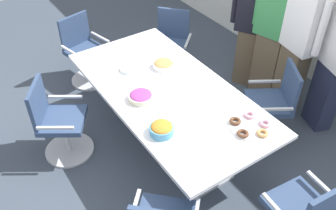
{
  "coord_description": "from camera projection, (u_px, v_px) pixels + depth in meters",
  "views": [
    {
      "loc": [
        2.52,
        -1.69,
        3.08
      ],
      "look_at": [
        0.0,
        0.0,
        0.55
      ],
      "focal_mm": 39.67,
      "sensor_mm": 36.0,
      "label": 1
    }
  ],
  "objects": [
    {
      "name": "ground_plane",
      "position": [
        168.0,
        142.0,
        4.31
      ],
      "size": [
        10.0,
        10.0,
        0.01
      ],
      "primitive_type": "cube",
      "color": "#3D4754"
    },
    {
      "name": "conference_table",
      "position": [
        168.0,
        100.0,
        3.9
      ],
      "size": [
        2.4,
        1.2,
        0.75
      ],
      "color": "white",
      "rests_on": "ground"
    },
    {
      "name": "office_chair_0",
      "position": [
        58.0,
        124.0,
        3.93
      ],
      "size": [
        0.75,
        0.75,
        0.91
      ],
      "rotation": [
        0.0,
        0.0,
        -0.58
      ],
      "color": "silver",
      "rests_on": "ground"
    },
    {
      "name": "office_chair_3",
      "position": [
        272.0,
        107.0,
        4.15
      ],
      "size": [
        0.74,
        0.74,
        0.91
      ],
      "rotation": [
        0.0,
        0.0,
        -3.7
      ],
      "color": "silver",
      "rests_on": "ground"
    },
    {
      "name": "office_chair_4",
      "position": [
        171.0,
        48.0,
        5.12
      ],
      "size": [
        0.76,
        0.76,
        0.91
      ],
      "rotation": [
        0.0,
        0.0,
        -2.4
      ],
      "color": "silver",
      "rests_on": "ground"
    },
    {
      "name": "office_chair_5",
      "position": [
        85.0,
        54.0,
        5.0
      ],
      "size": [
        0.65,
        0.65,
        0.91
      ],
      "rotation": [
        0.0,
        0.0,
        -1.34
      ],
      "color": "silver",
      "rests_on": "ground"
    },
    {
      "name": "person_standing_0",
      "position": [
        254.0,
        25.0,
        4.66
      ],
      "size": [
        0.56,
        0.42,
        1.67
      ],
      "rotation": [
        0.0,
        0.0,
        -2.6
      ],
      "color": "brown",
      "rests_on": "ground"
    },
    {
      "name": "person_standing_1",
      "position": [
        274.0,
        28.0,
        4.41
      ],
      "size": [
        0.61,
        0.33,
        1.82
      ],
      "rotation": [
        0.0,
        0.0,
        -2.87
      ],
      "color": "brown",
      "rests_on": "ground"
    },
    {
      "name": "person_standing_2",
      "position": [
        299.0,
        42.0,
        4.17
      ],
      "size": [
        0.61,
        0.29,
        1.82
      ],
      "rotation": [
        0.0,
        0.0,
        -3.32
      ],
      "color": "brown",
      "rests_on": "ground"
    },
    {
      "name": "snack_bowl_chips_orange",
      "position": [
        162.0,
        129.0,
        3.3
      ],
      "size": [
        0.22,
        0.22,
        0.11
      ],
      "color": "#4C9EC6",
      "rests_on": "conference_table"
    },
    {
      "name": "snack_bowl_candy_mix",
      "position": [
        141.0,
        96.0,
        3.68
      ],
      "size": [
        0.25,
        0.25,
        0.08
      ],
      "color": "beige",
      "rests_on": "conference_table"
    },
    {
      "name": "snack_bowl_cookies",
      "position": [
        164.0,
        64.0,
        4.11
      ],
      "size": [
        0.24,
        0.24,
        0.08
      ],
      "color": "white",
      "rests_on": "conference_table"
    },
    {
      "name": "donut_platter",
      "position": [
        250.0,
        126.0,
        3.38
      ],
      "size": [
        0.38,
        0.38,
        0.04
      ],
      "color": "white",
      "rests_on": "conference_table"
    },
    {
      "name": "plate_stack",
      "position": [
        129.0,
        69.0,
        4.09
      ],
      "size": [
        0.19,
        0.19,
        0.03
      ],
      "color": "white",
      "rests_on": "conference_table"
    }
  ]
}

